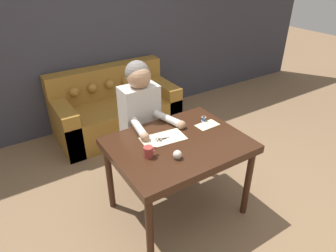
{
  "coord_description": "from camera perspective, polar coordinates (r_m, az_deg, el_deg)",
  "views": [
    {
      "loc": [
        -1.31,
        -1.63,
        2.16
      ],
      "look_at": [
        -0.11,
        0.25,
        0.88
      ],
      "focal_mm": 32.0,
      "sensor_mm": 36.0,
      "label": 1
    }
  ],
  "objects": [
    {
      "name": "dining_table",
      "position": [
        2.6,
        1.99,
        -4.61
      ],
      "size": [
        1.14,
        0.88,
        0.78
      ],
      "color": "#381E11",
      "rests_on": "ground_plane"
    },
    {
      "name": "pin_cushion",
      "position": [
        2.34,
        1.81,
        -5.53
      ],
      "size": [
        0.07,
        0.07,
        0.07
      ],
      "color": "#4C3828",
      "rests_on": "dining_table"
    },
    {
      "name": "wall_back",
      "position": [
        4.17,
        -14.3,
        17.15
      ],
      "size": [
        8.0,
        0.06,
        2.6
      ],
      "color": "#383842",
      "rests_on": "ground_plane"
    },
    {
      "name": "pattern_paper_main",
      "position": [
        2.59,
        -0.93,
        -2.37
      ],
      "size": [
        0.4,
        0.25,
        0.0
      ],
      "color": "beige",
      "rests_on": "dining_table"
    },
    {
      "name": "pattern_paper_offcut",
      "position": [
        2.82,
        7.49,
        0.19
      ],
      "size": [
        0.22,
        0.13,
        0.0
      ],
      "color": "beige",
      "rests_on": "dining_table"
    },
    {
      "name": "ground_plane",
      "position": [
        3.01,
        4.45,
        -16.1
      ],
      "size": [
        16.0,
        16.0,
        0.0
      ],
      "primitive_type": "plane",
      "color": "#846647"
    },
    {
      "name": "mug",
      "position": [
        2.35,
        -3.72,
        -4.93
      ],
      "size": [
        0.11,
        0.08,
        0.09
      ],
      "color": "#9E3833",
      "rests_on": "dining_table"
    },
    {
      "name": "scissors",
      "position": [
        2.59,
        -0.71,
        -2.43
      ],
      "size": [
        0.24,
        0.09,
        0.01
      ],
      "color": "silver",
      "rests_on": "dining_table"
    },
    {
      "name": "person",
      "position": [
        3.02,
        -5.18,
        0.58
      ],
      "size": [
        0.46,
        0.62,
        1.33
      ],
      "color": "#33281E",
      "rests_on": "ground_plane"
    },
    {
      "name": "thread_spool",
      "position": [
        2.87,
        6.83,
        1.34
      ],
      "size": [
        0.04,
        0.04,
        0.05
      ],
      "color": "#3366B2",
      "rests_on": "dining_table"
    },
    {
      "name": "couch",
      "position": [
        4.16,
        -10.0,
        3.02
      ],
      "size": [
        1.61,
        0.81,
        0.86
      ],
      "color": "olive",
      "rests_on": "ground_plane"
    }
  ]
}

